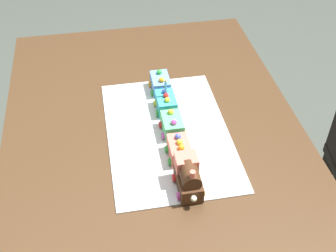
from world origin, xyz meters
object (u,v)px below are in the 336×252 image
at_px(cake_car_caboose_mint_green, 172,125).
at_px(cake_car_hopper_turquoise, 166,103).
at_px(birthday_candle, 166,86).
at_px(cake_locomotive, 188,176).
at_px(cake_car_tanker_sky_blue, 160,83).
at_px(dining_table, 154,151).
at_px(cake_car_flatbed_coral, 179,150).

xyz_separation_m(cake_car_caboose_mint_green, cake_car_hopper_turquoise, (0.12, 0.00, 0.00)).
distance_m(cake_car_caboose_mint_green, birthday_candle, 0.14).
bearing_deg(cake_locomotive, cake_car_caboose_mint_green, -0.00).
bearing_deg(cake_car_caboose_mint_green, cake_locomotive, 180.00).
bearing_deg(cake_car_tanker_sky_blue, dining_table, 164.11).
distance_m(cake_car_flatbed_coral, birthday_candle, 0.25).
height_order(dining_table, cake_car_tanker_sky_blue, cake_car_tanker_sky_blue).
bearing_deg(cake_car_tanker_sky_blue, birthday_candle, 180.00).
xyz_separation_m(cake_locomotive, cake_car_hopper_turquoise, (0.36, -0.00, -0.02)).
distance_m(dining_table, cake_car_tanker_sky_blue, 0.26).
height_order(cake_car_caboose_mint_green, birthday_candle, birthday_candle).
bearing_deg(cake_car_tanker_sky_blue, cake_car_hopper_turquoise, 180.00).
distance_m(cake_locomotive, cake_car_flatbed_coral, 0.13).
height_order(cake_car_caboose_mint_green, cake_car_tanker_sky_blue, same).
xyz_separation_m(cake_car_flatbed_coral, cake_car_tanker_sky_blue, (0.35, 0.00, -0.00)).
xyz_separation_m(dining_table, birthday_candle, (0.10, -0.06, 0.21)).
height_order(cake_car_caboose_mint_green, cake_car_hopper_turquoise, same).
xyz_separation_m(dining_table, cake_car_tanker_sky_blue, (0.21, -0.06, 0.14)).
bearing_deg(cake_car_flatbed_coral, dining_table, 21.99).
bearing_deg(cake_car_hopper_turquoise, cake_car_tanker_sky_blue, 0.00).
xyz_separation_m(dining_table, cake_car_hopper_turquoise, (0.09, -0.06, 0.14)).
bearing_deg(cake_locomotive, dining_table, 12.12).
bearing_deg(cake_car_flatbed_coral, birthday_candle, 0.00).
bearing_deg(cake_car_tanker_sky_blue, cake_car_flatbed_coral, 180.00).
bearing_deg(cake_car_caboose_mint_green, cake_car_hopper_turquoise, 0.00).
relative_size(cake_locomotive, cake_car_caboose_mint_green, 1.40).
relative_size(dining_table, cake_locomotive, 10.00).
distance_m(cake_car_caboose_mint_green, cake_car_hopper_turquoise, 0.12).
distance_m(cake_locomotive, cake_car_caboose_mint_green, 0.25).
height_order(cake_locomotive, cake_car_caboose_mint_green, cake_locomotive).
distance_m(cake_locomotive, cake_car_hopper_turquoise, 0.37).
bearing_deg(cake_locomotive, cake_car_flatbed_coral, -0.00).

